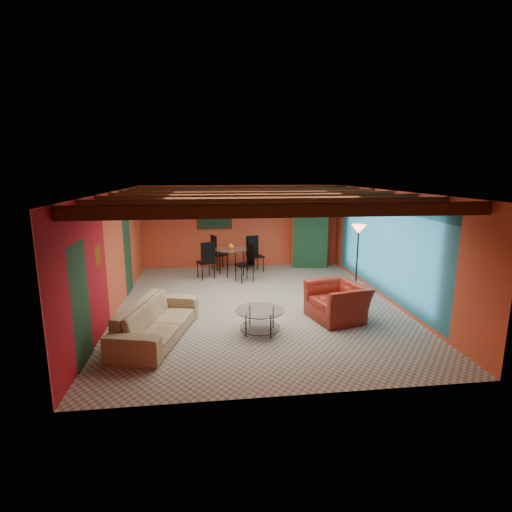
{
  "coord_description": "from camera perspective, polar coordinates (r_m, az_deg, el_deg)",
  "views": [
    {
      "loc": [
        -1.16,
        -9.02,
        3.15
      ],
      "look_at": [
        0.0,
        0.2,
        1.15
      ],
      "focal_mm": 27.77,
      "sensor_mm": 36.0,
      "label": 1
    }
  ],
  "objects": [
    {
      "name": "room",
      "position": [
        9.23,
        0.07,
        7.25
      ],
      "size": [
        6.52,
        8.01,
        2.71
      ],
      "color": "#9C968B",
      "rests_on": "ground"
    },
    {
      "name": "sofa",
      "position": [
        7.88,
        -14.12,
        -9.0
      ],
      "size": [
        1.54,
        2.6,
        0.71
      ],
      "primitive_type": "imported",
      "rotation": [
        0.0,
        0.0,
        1.31
      ],
      "color": "#93805F",
      "rests_on": "ground"
    },
    {
      "name": "armchair",
      "position": [
        8.77,
        11.65,
        -6.44
      ],
      "size": [
        1.31,
        1.42,
        0.78
      ],
      "primitive_type": "imported",
      "rotation": [
        0.0,
        0.0,
        -1.33
      ],
      "color": "maroon",
      "rests_on": "ground"
    },
    {
      "name": "coffee_table",
      "position": [
        7.93,
        0.57,
        -9.34
      ],
      "size": [
        1.18,
        1.18,
        0.49
      ],
      "primitive_type": null,
      "rotation": [
        0.0,
        0.0,
        -0.27
      ],
      "color": "silver",
      "rests_on": "ground"
    },
    {
      "name": "dining_table",
      "position": [
        12.16,
        -3.57,
        -0.11
      ],
      "size": [
        2.88,
        2.88,
        1.15
      ],
      "primitive_type": null,
      "rotation": [
        0.0,
        0.0,
        0.39
      ],
      "color": "silver",
      "rests_on": "ground"
    },
    {
      "name": "armoire",
      "position": [
        13.33,
        7.53,
        2.57
      ],
      "size": [
        1.17,
        0.75,
        1.91
      ],
      "primitive_type": "cube",
      "rotation": [
        0.0,
        0.0,
        -0.21
      ],
      "color": "brown",
      "rests_on": "ground"
    },
    {
      "name": "floor_lamp",
      "position": [
        10.47,
        14.35,
        -0.55
      ],
      "size": [
        0.37,
        0.37,
        1.84
      ],
      "primitive_type": null,
      "rotation": [
        0.0,
        0.0,
        0.01
      ],
      "color": "black",
      "rests_on": "ground"
    },
    {
      "name": "ceiling_fan",
      "position": [
        9.12,
        0.16,
        7.19
      ],
      "size": [
        1.5,
        1.5,
        0.44
      ],
      "primitive_type": null,
      "color": "#472614",
      "rests_on": "ceiling"
    },
    {
      "name": "painting",
      "position": [
        13.06,
        -6.02,
        5.49
      ],
      "size": [
        1.05,
        0.03,
        0.65
      ],
      "primitive_type": "cube",
      "color": "black",
      "rests_on": "wall_back"
    },
    {
      "name": "potted_plant",
      "position": [
        13.19,
        7.67,
        7.64
      ],
      "size": [
        0.48,
        0.43,
        0.46
      ],
      "primitive_type": "imported",
      "rotation": [
        0.0,
        0.0,
        0.21
      ],
      "color": "#26661E",
      "rests_on": "armoire"
    },
    {
      "name": "vase",
      "position": [
        12.03,
        -3.62,
        2.99
      ],
      "size": [
        0.22,
        0.22,
        0.19
      ],
      "primitive_type": "imported",
      "rotation": [
        0.0,
        0.0,
        0.24
      ],
      "color": "orange",
      "rests_on": "dining_table"
    }
  ]
}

